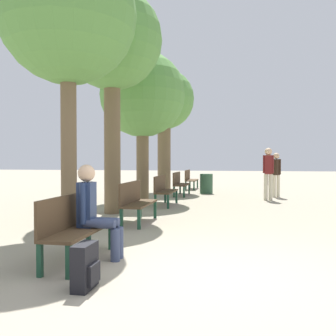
{
  "coord_description": "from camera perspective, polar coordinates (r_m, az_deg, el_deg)",
  "views": [
    {
      "loc": [
        0.23,
        -4.29,
        1.36
      ],
      "look_at": [
        -1.74,
        6.24,
        1.11
      ],
      "focal_mm": 40.0,
      "sensor_mm": 36.0,
      "label": 1
    }
  ],
  "objects": [
    {
      "name": "ground_plane",
      "position": [
        4.5,
        7.48,
        -16.22
      ],
      "size": [
        80.0,
        80.0,
        0.0
      ],
      "primitive_type": "plane",
      "color": "gray"
    },
    {
      "name": "bench_row_0",
      "position": [
        5.18,
        -14.21,
        -8.23
      ],
      "size": [
        0.45,
        1.51,
        0.88
      ],
      "color": "#4C3823",
      "rests_on": "ground_plane"
    },
    {
      "name": "bench_row_1",
      "position": [
        8.03,
        -4.98,
        -4.8
      ],
      "size": [
        0.45,
        1.51,
        0.88
      ],
      "color": "#4C3823",
      "rests_on": "ground_plane"
    },
    {
      "name": "bench_row_2",
      "position": [
        10.99,
        -0.69,
        -3.14
      ],
      "size": [
        0.45,
        1.51,
        0.88
      ],
      "color": "#4C3823",
      "rests_on": "ground_plane"
    },
    {
      "name": "bench_row_3",
      "position": [
        13.99,
        1.77,
        -2.18
      ],
      "size": [
        0.45,
        1.51,
        0.88
      ],
      "color": "#4C3823",
      "rests_on": "ground_plane"
    },
    {
      "name": "bench_row_4",
      "position": [
        17.02,
        3.35,
        -1.56
      ],
      "size": [
        0.45,
        1.51,
        0.88
      ],
      "color": "#4C3823",
      "rests_on": "ground_plane"
    },
    {
      "name": "tree_row_0",
      "position": [
        7.67,
        -15.01,
        21.33
      ],
      "size": [
        2.55,
        2.55,
        5.3
      ],
      "color": "brown",
      "rests_on": "ground_plane"
    },
    {
      "name": "tree_row_1",
      "position": [
        9.92,
        -8.54,
        18.32
      ],
      "size": [
        2.51,
        2.51,
        5.61
      ],
      "color": "brown",
      "rests_on": "ground_plane"
    },
    {
      "name": "tree_row_2",
      "position": [
        12.55,
        -3.91,
        10.95
      ],
      "size": [
        2.81,
        2.81,
        4.9
      ],
      "color": "brown",
      "rests_on": "ground_plane"
    },
    {
      "name": "tree_row_3",
      "position": [
        16.13,
        -0.6,
        10.0
      ],
      "size": [
        2.56,
        2.56,
        5.2
      ],
      "color": "brown",
      "rests_on": "ground_plane"
    },
    {
      "name": "person_seated",
      "position": [
        5.22,
        -11.13,
        -6.17
      ],
      "size": [
        0.61,
        0.35,
        1.29
      ],
      "color": "#384260",
      "rests_on": "ground_plane"
    },
    {
      "name": "backpack",
      "position": [
        4.13,
        -12.47,
        -14.48
      ],
      "size": [
        0.2,
        0.38,
        0.48
      ],
      "color": "black",
      "rests_on": "ground_plane"
    },
    {
      "name": "pedestrian_near",
      "position": [
        20.78,
        15.05,
        0.25
      ],
      "size": [
        0.35,
        0.24,
        1.71
      ],
      "color": "#4C4C4C",
      "rests_on": "ground_plane"
    },
    {
      "name": "pedestrian_mid",
      "position": [
        13.85,
        16.17,
        -0.57
      ],
      "size": [
        0.32,
        0.28,
        1.59
      ],
      "color": "beige",
      "rests_on": "ground_plane"
    },
    {
      "name": "pedestrian_far",
      "position": [
        12.75,
        15.04,
        -0.35
      ],
      "size": [
        0.35,
        0.24,
        1.73
      ],
      "color": "beige",
      "rests_on": "ground_plane"
    },
    {
      "name": "trash_bin",
      "position": [
        14.93,
        5.86,
        -2.39
      ],
      "size": [
        0.51,
        0.51,
        0.78
      ],
      "color": "#2D5138",
      "rests_on": "ground_plane"
    }
  ]
}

